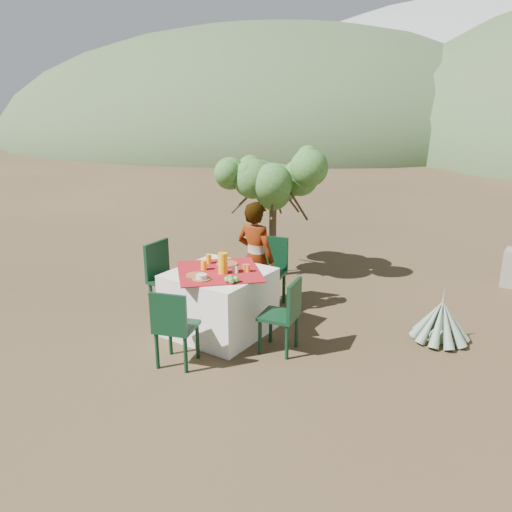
% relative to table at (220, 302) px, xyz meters
% --- Properties ---
extents(ground, '(160.00, 160.00, 0.00)m').
position_rel_table_xyz_m(ground, '(0.20, 0.26, -0.38)').
color(ground, '#372919').
rests_on(ground, ground).
extents(table, '(1.30, 1.30, 0.76)m').
position_rel_table_xyz_m(table, '(0.00, 0.00, 0.00)').
color(table, white).
rests_on(table, ground).
extents(chair_far, '(0.51, 0.51, 0.92)m').
position_rel_table_xyz_m(chair_far, '(0.03, 1.05, 0.13)').
color(chair_far, black).
rests_on(chair_far, ground).
extents(chair_near, '(0.49, 0.49, 0.84)m').
position_rel_table_xyz_m(chair_near, '(0.12, -0.91, 0.09)').
color(chair_near, black).
rests_on(chair_near, ground).
extents(chair_left, '(0.47, 0.47, 0.95)m').
position_rel_table_xyz_m(chair_left, '(-0.89, 0.03, 0.15)').
color(chair_left, black).
rests_on(chair_left, ground).
extents(chair_right, '(0.44, 0.44, 0.83)m').
position_rel_table_xyz_m(chair_right, '(0.89, -0.00, 0.08)').
color(chair_right, black).
rests_on(chair_right, ground).
extents(person, '(0.55, 0.37, 1.46)m').
position_rel_table_xyz_m(person, '(0.03, 0.72, 0.35)').
color(person, '#8C6651').
rests_on(person, ground).
extents(shrub_tree, '(1.50, 1.47, 1.77)m').
position_rel_table_xyz_m(shrub_tree, '(-0.49, 2.09, 1.02)').
color(shrub_tree, '#4B3B25').
rests_on(shrub_tree, ground).
extents(agave, '(0.65, 0.67, 0.70)m').
position_rel_table_xyz_m(agave, '(2.23, 1.21, -0.14)').
color(agave, gray).
rests_on(agave, ground).
extents(hill_near_left, '(40.00, 40.00, 16.00)m').
position_rel_table_xyz_m(hill_near_left, '(-17.80, 30.26, -0.38)').
color(hill_near_left, '#344929').
rests_on(hill_near_left, ground).
extents(plate_far, '(0.26, 0.26, 0.01)m').
position_rel_table_xyz_m(plate_far, '(-0.06, 0.24, 0.39)').
color(plate_far, brown).
rests_on(plate_far, table).
extents(plate_near, '(0.21, 0.21, 0.01)m').
position_rel_table_xyz_m(plate_near, '(-0.11, -0.28, 0.39)').
color(plate_near, brown).
rests_on(plate_near, table).
extents(glass_far, '(0.07, 0.07, 0.11)m').
position_rel_table_xyz_m(glass_far, '(-0.27, 0.16, 0.44)').
color(glass_far, '#FFB110').
rests_on(glass_far, table).
extents(glass_near, '(0.07, 0.07, 0.11)m').
position_rel_table_xyz_m(glass_near, '(-0.17, -0.06, 0.44)').
color(glass_near, '#FFB110').
rests_on(glass_near, table).
extents(juice_pitcher, '(0.11, 0.11, 0.24)m').
position_rel_table_xyz_m(juice_pitcher, '(0.09, -0.04, 0.50)').
color(juice_pitcher, '#FFB110').
rests_on(juice_pitcher, table).
extents(bowl_plate, '(0.21, 0.21, 0.01)m').
position_rel_table_xyz_m(bowl_plate, '(0.02, -0.33, 0.39)').
color(bowl_plate, brown).
rests_on(bowl_plate, table).
extents(white_bowl, '(0.12, 0.12, 0.05)m').
position_rel_table_xyz_m(white_bowl, '(0.02, -0.33, 0.42)').
color(white_bowl, silver).
rests_on(white_bowl, bowl_plate).
extents(jar_left, '(0.05, 0.05, 0.08)m').
position_rel_table_xyz_m(jar_left, '(0.25, 0.15, 0.42)').
color(jar_left, orange).
rests_on(jar_left, table).
extents(jar_right, '(0.06, 0.06, 0.09)m').
position_rel_table_xyz_m(jar_right, '(0.29, 0.16, 0.43)').
color(jar_right, orange).
rests_on(jar_right, table).
extents(napkin_holder, '(0.07, 0.04, 0.08)m').
position_rel_table_xyz_m(napkin_holder, '(0.19, 0.05, 0.42)').
color(napkin_holder, silver).
rests_on(napkin_holder, table).
extents(fruit_cluster, '(0.14, 0.13, 0.07)m').
position_rel_table_xyz_m(fruit_cluster, '(0.35, -0.23, 0.42)').
color(fruit_cluster, '#5B9A38').
rests_on(fruit_cluster, table).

